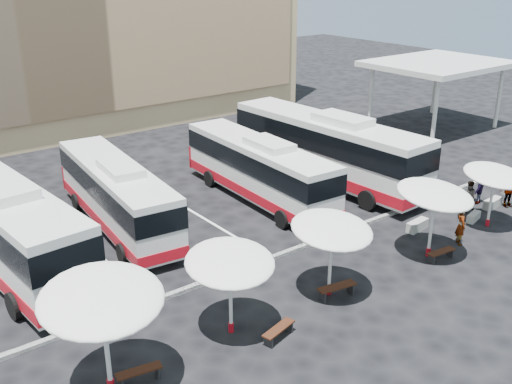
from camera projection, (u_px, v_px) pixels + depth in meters
ground at (280, 263)px, 26.39m from camera, size 120.00×120.00×0.00m
service_canopy at (439, 65)px, 45.61m from camera, size 10.00×8.00×5.20m
curb_divider at (272, 257)px, 26.73m from camera, size 34.00×0.25×0.15m
bay_lines at (185, 207)px, 32.28m from camera, size 24.15×12.00×0.01m
bus_0 at (1, 221)px, 25.45m from camera, size 3.76×13.23×4.14m
bus_1 at (117, 193)px, 29.25m from camera, size 3.50×11.43×3.57m
bus_2 at (259, 168)px, 32.67m from camera, size 3.13×11.58×3.64m
bus_3 at (326, 147)px, 35.18m from camera, size 3.54×13.60×4.28m
sunshade_0 at (101, 300)px, 17.42m from camera, size 4.42×4.46×3.87m
sunshade_1 at (230, 263)px, 20.55m from camera, size 3.81×3.84×3.29m
sunshade_2 at (332, 230)px, 22.93m from camera, size 3.38×3.42×3.34m
sunshade_3 at (435, 195)px, 25.95m from camera, size 4.17×4.20×3.49m
sunshade_4 at (495, 176)px, 29.07m from camera, size 3.03×3.07×3.16m
wood_bench_0 at (139, 373)px, 18.90m from camera, size 1.52×0.65×0.45m
wood_bench_1 at (279, 330)px, 21.04m from camera, size 1.53×0.75×0.45m
wood_bench_2 at (337, 288)px, 23.63m from camera, size 1.70×0.73×0.50m
wood_bench_3 at (441, 253)px, 26.56m from camera, size 1.47×0.55×0.44m
conc_bench_0 at (417, 225)px, 29.50m from camera, size 1.36×0.56×0.50m
conc_bench_1 at (474, 217)px, 30.58m from camera, size 1.13×0.60×0.40m
conc_bench_2 at (493, 203)px, 32.15m from camera, size 1.35×0.55×0.49m
passenger_0 at (461, 226)px, 27.83m from camera, size 0.75×0.80×1.84m
passenger_1 at (469, 197)px, 31.38m from camera, size 1.07×1.05×1.74m
passenger_2 at (510, 190)px, 32.01m from camera, size 1.22×0.76×1.93m
passenger_3 at (479, 188)px, 32.46m from camera, size 1.27×0.91×1.78m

